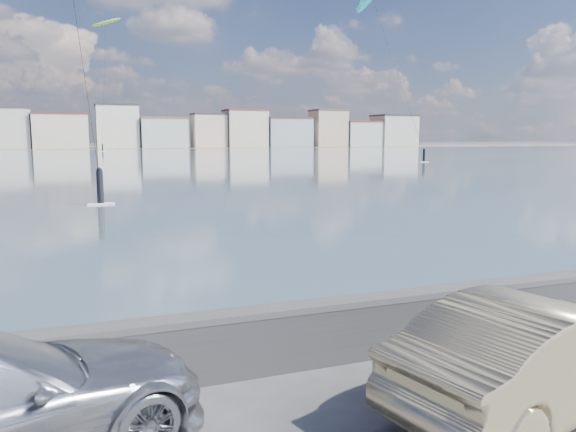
% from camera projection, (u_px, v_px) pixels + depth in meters
% --- Properties ---
extents(bay_water, '(500.00, 177.00, 0.00)m').
position_uv_depth(bay_water, '(91.00, 159.00, 90.73)').
color(bay_water, '#405E65').
rests_on(bay_water, ground).
extents(far_shore_strip, '(500.00, 60.00, 0.00)m').
position_uv_depth(far_shore_strip, '(82.00, 148.00, 191.18)').
color(far_shore_strip, '#4C473D').
rests_on(far_shore_strip, ground).
extents(seawall, '(400.00, 0.36, 1.08)m').
position_uv_depth(seawall, '(257.00, 337.00, 8.43)').
color(seawall, '#28282B').
rests_on(seawall, ground).
extents(far_buildings, '(240.79, 13.26, 14.60)m').
position_uv_depth(far_buildings, '(86.00, 129.00, 177.84)').
color(far_buildings, '#CCB293').
rests_on(far_buildings, ground).
extents(car_champagne, '(4.88, 2.66, 1.53)m').
position_uv_depth(car_champagne, '(539.00, 352.00, 7.35)').
color(car_champagne, tan).
rests_on(car_champagne, ground).
extents(kitesurfer_7, '(8.46, 9.55, 34.16)m').
position_uv_depth(kitesurfer_7, '(106.00, 25.00, 142.62)').
color(kitesurfer_7, '#8CD826').
rests_on(kitesurfer_7, ground).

